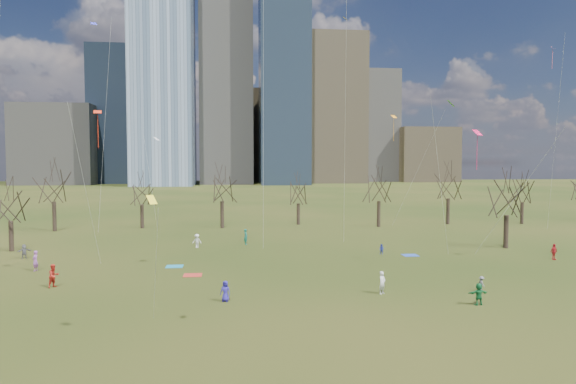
{
  "coord_description": "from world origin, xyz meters",
  "views": [
    {
      "loc": [
        -5.38,
        -37.78,
        9.86
      ],
      "look_at": [
        0.0,
        12.0,
        7.0
      ],
      "focal_mm": 32.0,
      "sensor_mm": 36.0,
      "label": 1
    }
  ],
  "objects": [
    {
      "name": "person_5",
      "position": [
        11.53,
        -4.39,
        0.77
      ],
      "size": [
        1.47,
        0.59,
        1.54
      ],
      "primitive_type": "imported",
      "rotation": [
        0.0,
        0.0,
        3.24
      ],
      "color": "#197138",
      "rests_on": "ground"
    },
    {
      "name": "blanket_teal",
      "position": [
        -10.93,
        11.36,
        0.01
      ],
      "size": [
        1.6,
        1.5,
        0.03
      ],
      "primitive_type": "cube",
      "color": "teal",
      "rests_on": "ground"
    },
    {
      "name": "person_3",
      "position": [
        13.64,
        -0.62,
        0.57
      ],
      "size": [
        0.48,
        0.77,
        1.14
      ],
      "primitive_type": "imported",
      "rotation": [
        0.0,
        0.0,
        1.65
      ],
      "color": "slate",
      "rests_on": "ground"
    },
    {
      "name": "person_1",
      "position": [
        5.77,
        -0.66,
        0.85
      ],
      "size": [
        0.74,
        0.71,
        1.7
      ],
      "primitive_type": "imported",
      "rotation": [
        0.0,
        0.0,
        0.68
      ],
      "color": "white",
      "rests_on": "ground"
    },
    {
      "name": "blanket_crimson",
      "position": [
        -8.92,
        7.3,
        0.01
      ],
      "size": [
        1.6,
        1.5,
        0.03
      ],
      "primitive_type": "cube",
      "color": "#B62E24",
      "rests_on": "ground"
    },
    {
      "name": "person_2",
      "position": [
        -19.5,
        4.02,
        0.93
      ],
      "size": [
        1.1,
        1.14,
        1.86
      ],
      "primitive_type": "imported",
      "rotation": [
        0.0,
        0.0,
        0.94
      ],
      "color": "red",
      "rests_on": "ground"
    },
    {
      "name": "person_8",
      "position": [
        10.5,
        15.46,
        0.56
      ],
      "size": [
        0.68,
        0.69,
        1.12
      ],
      "primitive_type": "imported",
      "rotation": [
        0.0,
        0.0,
        5.44
      ],
      "color": "#293AB2",
      "rests_on": "ground"
    },
    {
      "name": "person_0",
      "position": [
        -5.95,
        -1.55,
        0.74
      ],
      "size": [
        0.84,
        0.68,
        1.48
      ],
      "primitive_type": "imported",
      "rotation": [
        0.0,
        0.0,
        5.95
      ],
      "color": "#2A2294",
      "rests_on": "ground"
    },
    {
      "name": "person_13",
      "position": [
        -3.85,
        23.84,
        0.94
      ],
      "size": [
        0.58,
        0.76,
        1.88
      ],
      "primitive_type": "imported",
      "rotation": [
        0.0,
        0.0,
        1.77
      ],
      "color": "#1A7566",
      "rests_on": "ground"
    },
    {
      "name": "downtown_skyline",
      "position": [
        -2.43,
        210.64,
        39.01
      ],
      "size": [
        212.5,
        78.0,
        118.0
      ],
      "color": "slate",
      "rests_on": "ground"
    },
    {
      "name": "person_9",
      "position": [
        -9.55,
        22.05,
        0.8
      ],
      "size": [
        1.14,
        0.8,
        1.6
      ],
      "primitive_type": "imported",
      "rotation": [
        0.0,
        0.0,
        6.07
      ],
      "color": "silver",
      "rests_on": "ground"
    },
    {
      "name": "person_7",
      "position": [
        -23.31,
        10.66,
        0.93
      ],
      "size": [
        0.54,
        0.74,
        1.87
      ],
      "primitive_type": "imported",
      "rotation": [
        0.0,
        0.0,
        4.56
      ],
      "color": "#9E55AB",
      "rests_on": "ground"
    },
    {
      "name": "ground",
      "position": [
        0.0,
        0.0,
        0.0
      ],
      "size": [
        500.0,
        500.0,
        0.0
      ],
      "primitive_type": "plane",
      "color": "black",
      "rests_on": "ground"
    },
    {
      "name": "person_10",
      "position": [
        27.07,
        10.67,
        0.81
      ],
      "size": [
        1.03,
        0.69,
        1.62
      ],
      "primitive_type": "imported",
      "rotation": [
        0.0,
        0.0,
        0.34
      ],
      "color": "red",
      "rests_on": "ground"
    },
    {
      "name": "bare_tree_row",
      "position": [
        -0.09,
        37.22,
        6.12
      ],
      "size": [
        113.04,
        29.8,
        9.5
      ],
      "color": "black",
      "rests_on": "ground"
    },
    {
      "name": "person_11",
      "position": [
        -26.77,
        17.12,
        0.74
      ],
      "size": [
        1.4,
        1.1,
        1.48
      ],
      "primitive_type": "imported",
      "rotation": [
        0.0,
        0.0,
        0.55
      ],
      "color": "#605E63",
      "rests_on": "ground"
    },
    {
      "name": "kites_airborne",
      "position": [
        0.08,
        12.59,
        13.31
      ],
      "size": [
        71.87,
        45.02,
        31.44
      ],
      "color": "red",
      "rests_on": "ground"
    },
    {
      "name": "blanket_navy",
      "position": [
        13.4,
        14.63,
        0.01
      ],
      "size": [
        1.6,
        1.5,
        0.03
      ],
      "primitive_type": "cube",
      "color": "#274BB8",
      "rests_on": "ground"
    }
  ]
}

